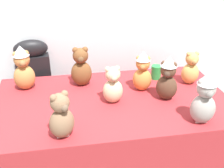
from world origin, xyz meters
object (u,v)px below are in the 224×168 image
at_px(instrument_case, 37,92).
at_px(party_cup_green, 156,72).
at_px(teddy_bear_cocoa, 167,79).
at_px(teddy_bear_mocha, 61,117).
at_px(teddy_bear_ginger, 143,72).
at_px(teddy_bear_ash, 204,99).
at_px(display_table, 112,139).
at_px(teddy_bear_caramel, 23,68).
at_px(teddy_bear_honey, 191,69).
at_px(teddy_bear_chestnut, 81,68).
at_px(teddy_bear_sand, 112,86).

distance_m(instrument_case, party_cup_green, 1.08).
relative_size(teddy_bear_cocoa, teddy_bear_mocha, 1.13).
distance_m(teddy_bear_ginger, teddy_bear_ash, 0.52).
bearing_deg(teddy_bear_ash, party_cup_green, 102.32).
relative_size(display_table, teddy_bear_caramel, 4.88).
xyz_separation_m(instrument_case, teddy_bear_honey, (1.22, -0.44, 0.33)).
xyz_separation_m(display_table, teddy_bear_ash, (0.49, -0.36, 0.51)).
height_order(instrument_case, teddy_bear_cocoa, teddy_bear_cocoa).
bearing_deg(display_table, teddy_bear_cocoa, -8.20).
bearing_deg(teddy_bear_ash, teddy_bear_caramel, 155.30).
bearing_deg(teddy_bear_ginger, instrument_case, 167.32).
relative_size(display_table, teddy_bear_cocoa, 5.19).
height_order(teddy_bear_cocoa, teddy_bear_caramel, teddy_bear_caramel).
height_order(instrument_case, teddy_bear_caramel, teddy_bear_caramel).
xyz_separation_m(teddy_bear_cocoa, teddy_bear_caramel, (-0.99, 0.32, 0.01)).
bearing_deg(party_cup_green, teddy_bear_caramel, -179.65).
bearing_deg(teddy_bear_ash, teddy_bear_mocha, -175.19).
height_order(teddy_bear_honey, teddy_bear_mocha, teddy_bear_mocha).
height_order(teddy_bear_ginger, teddy_bear_chestnut, teddy_bear_chestnut).
bearing_deg(teddy_bear_chestnut, party_cup_green, 2.34).
relative_size(teddy_bear_cocoa, party_cup_green, 2.90).
height_order(display_table, teddy_bear_mocha, teddy_bear_mocha).
bearing_deg(teddy_bear_chestnut, teddy_bear_honey, -6.69).
bearing_deg(teddy_bear_cocoa, teddy_bear_honey, 66.21).
relative_size(teddy_bear_mocha, party_cup_green, 2.55).
xyz_separation_m(instrument_case, party_cup_green, (0.99, -0.32, 0.26)).
bearing_deg(teddy_bear_honey, display_table, -166.80).
bearing_deg(teddy_bear_honey, teddy_bear_chestnut, 172.64).
bearing_deg(display_table, party_cup_green, 33.72).
height_order(teddy_bear_honey, teddy_bear_caramel, teddy_bear_caramel).
distance_m(teddy_bear_ginger, teddy_bear_caramel, 0.87).
xyz_separation_m(display_table, party_cup_green, (0.41, 0.27, 0.41)).
bearing_deg(teddy_bear_ginger, teddy_bear_sand, -132.85).
height_order(teddy_bear_ginger, party_cup_green, teddy_bear_ginger).
bearing_deg(teddy_bear_mocha, teddy_bear_caramel, 82.89).
bearing_deg(teddy_bear_sand, display_table, 83.33).
xyz_separation_m(teddy_bear_ginger, party_cup_green, (0.16, 0.17, -0.09)).
xyz_separation_m(teddy_bear_ginger, teddy_bear_caramel, (-0.86, 0.16, 0.02)).
height_order(teddy_bear_honey, party_cup_green, teddy_bear_honey).
relative_size(teddy_bear_ash, teddy_bear_caramel, 0.98).
xyz_separation_m(display_table, teddy_bear_ginger, (0.24, 0.10, 0.50)).
xyz_separation_m(teddy_bear_ash, party_cup_green, (-0.08, 0.63, -0.11)).
bearing_deg(party_cup_green, teddy_bear_chestnut, -178.68).
height_order(display_table, instrument_case, instrument_case).
bearing_deg(instrument_case, teddy_bear_mocha, -81.94).
xyz_separation_m(teddy_bear_sand, teddy_bear_mocha, (-0.34, -0.32, 0.01)).
relative_size(teddy_bear_caramel, party_cup_green, 3.08).
bearing_deg(teddy_bear_caramel, display_table, -35.53).
height_order(teddy_bear_ginger, teddy_bear_sand, teddy_bear_ginger).
distance_m(teddy_bear_sand, teddy_bear_mocha, 0.47).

